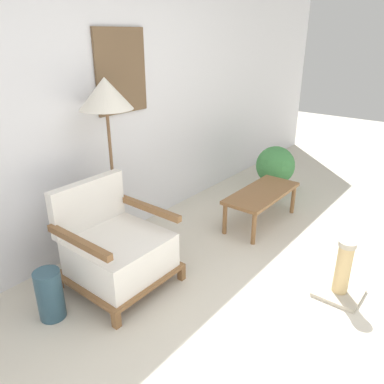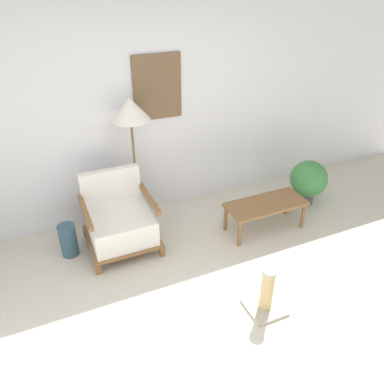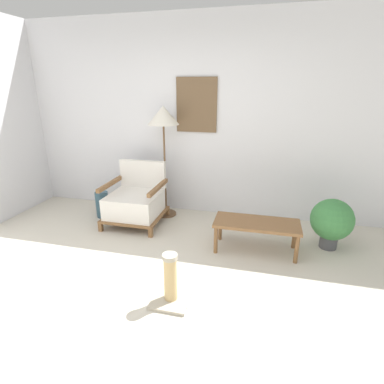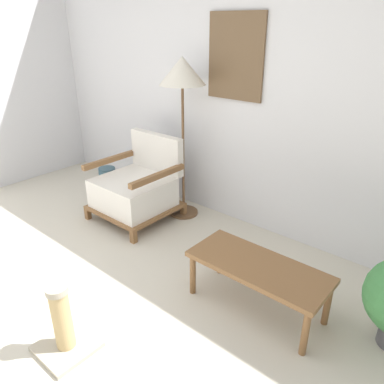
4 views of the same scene
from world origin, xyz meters
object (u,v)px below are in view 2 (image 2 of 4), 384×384
Objects in this scene: vase at (68,240)px; potted_plant at (309,180)px; floor_lamp at (131,116)px; scratching_post at (266,295)px; coffee_table at (266,206)px; armchair at (120,221)px.

potted_plant reaches higher than vase.
floor_lamp is 2.25m from scratching_post.
potted_plant reaches higher than coffee_table.
armchair is at bearing -6.98° from vase.
vase is 0.80× the size of scratching_post.
coffee_table is at bearing -11.52° from vase.
floor_lamp reaches higher than potted_plant.
armchair is 1.73m from scratching_post.
floor_lamp reaches higher than scratching_post.
potted_plant is at bearing -2.50° from armchair.
floor_lamp is 2.42m from potted_plant.
vase is at bearing 135.06° from scratching_post.
coffee_table is at bearing -13.04° from armchair.
vase is (-0.56, 0.07, -0.13)m from armchair.
coffee_table is at bearing 57.47° from scratching_post.
armchair is at bearing 123.54° from scratching_post.
armchair reaches higher than coffee_table.
floor_lamp is 1.64× the size of coffee_table.
floor_lamp is 2.61× the size of potted_plant.
potted_plant is (2.15, -0.46, -1.01)m from floor_lamp.
floor_lamp is 3.33× the size of scratching_post.
vase is at bearing -161.67° from floor_lamp.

